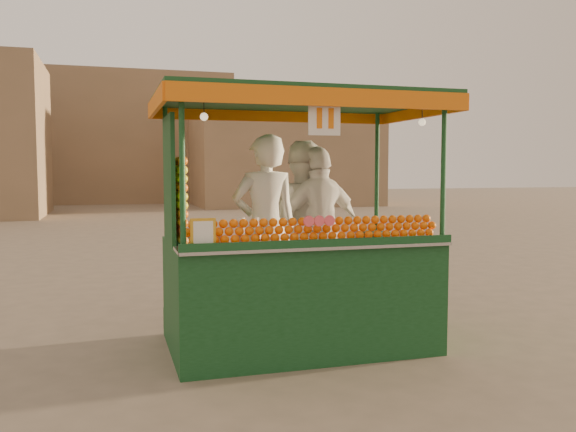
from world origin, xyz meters
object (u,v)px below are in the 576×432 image
object	(u,v)px
vendor_middle	(300,224)
juice_cart	(294,267)
vendor_left	(265,227)
vendor_right	(320,228)

from	to	relation	value
vendor_middle	juice_cart	bearing A→B (deg)	89.11
vendor_left	vendor_middle	size ratio (longest dim) A/B	1.02
vendor_right	juice_cart	bearing A→B (deg)	32.55
juice_cart	vendor_right	bearing A→B (deg)	45.67
juice_cart	vendor_left	size ratio (longest dim) A/B	1.51
vendor_middle	vendor_right	distance (m)	0.25
vendor_left	vendor_middle	distance (m)	0.70
juice_cart	vendor_left	xyz separation A→B (m)	(-0.25, 0.18, 0.39)
juice_cart	vendor_middle	xyz separation A→B (m)	(0.27, 0.64, 0.37)
vendor_right	vendor_left	bearing A→B (deg)	8.10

